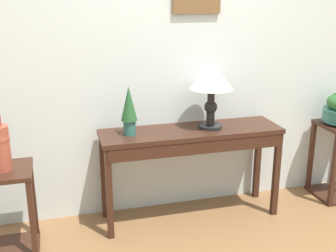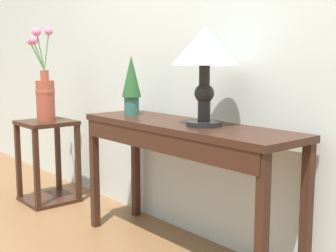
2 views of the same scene
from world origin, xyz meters
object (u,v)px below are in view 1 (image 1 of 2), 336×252
potted_plant_on_console (129,108)px  console_table (192,143)px  pedestal_stand_left (8,212)px  table_lamp (212,81)px

potted_plant_on_console → console_table: bearing=-2.8°
pedestal_stand_left → potted_plant_on_console: bearing=9.8°
potted_plant_on_console → pedestal_stand_left: 1.10m
pedestal_stand_left → table_lamp: bearing=5.8°
potted_plant_on_console → table_lamp: bearing=0.1°
console_table → table_lamp: 0.50m
console_table → potted_plant_on_console: (-0.48, 0.02, 0.30)m
table_lamp → pedestal_stand_left: 1.72m
table_lamp → potted_plant_on_console: bearing=-179.9°
console_table → pedestal_stand_left: bearing=-174.5°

